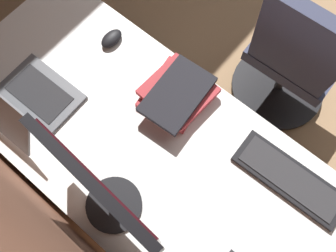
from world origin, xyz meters
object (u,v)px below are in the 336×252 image
laptop_leftmost (24,101)px  keyboard_main (289,178)px  monitor_primary (101,192)px  mouse_spare (111,38)px  book_stack_near (177,93)px  office_chair (293,60)px  drawer_pedestal (113,143)px

laptop_leftmost → keyboard_main: bearing=-156.3°
monitor_primary → mouse_spare: size_ratio=4.52×
laptop_leftmost → book_stack_near: 0.58m
laptop_leftmost → office_chair: office_chair is taller
mouse_spare → laptop_leftmost: bearing=84.0°
laptop_leftmost → office_chair: 1.27m
keyboard_main → mouse_spare: bearing=-1.0°
office_chair → keyboard_main: bearing=114.0°
monitor_primary → keyboard_main: monitor_primary is taller
monitor_primary → keyboard_main: bearing=-131.8°
laptop_leftmost → book_stack_near: (-0.42, -0.40, -0.01)m
laptop_leftmost → keyboard_main: laptop_leftmost is taller
book_stack_near → keyboard_main: bearing=-179.0°
mouse_spare → book_stack_near: 0.38m
drawer_pedestal → monitor_primary: (-0.28, 0.21, 0.64)m
book_stack_near → laptop_leftmost: bearing=43.9°
keyboard_main → laptop_leftmost: bearing=23.7°
mouse_spare → book_stack_near: book_stack_near is taller
monitor_primary → book_stack_near: (0.10, -0.47, -0.22)m
monitor_primary → drawer_pedestal: bearing=-36.7°
drawer_pedestal → mouse_spare: size_ratio=6.68×
keyboard_main → office_chair: (0.28, -0.62, -0.28)m
monitor_primary → mouse_spare: (0.47, -0.49, -0.24)m
keyboard_main → mouse_spare: 0.90m
monitor_primary → book_stack_near: size_ratio=1.53×
keyboard_main → office_chair: 0.74m
drawer_pedestal → monitor_primary: monitor_primary is taller
monitor_primary → book_stack_near: bearing=-78.3°
drawer_pedestal → laptop_leftmost: size_ratio=2.17×
laptop_leftmost → book_stack_near: bearing=-136.1°
laptop_leftmost → drawer_pedestal: bearing=-147.3°
mouse_spare → office_chair: bearing=-135.6°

